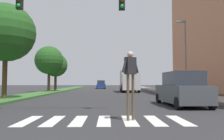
{
  "coord_description": "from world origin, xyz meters",
  "views": [
    {
      "loc": [
        0.12,
        -1.18,
        1.37
      ],
      "look_at": [
        0.55,
        20.62,
        2.59
      ],
      "focal_mm": 34.95,
      "sensor_mm": 36.0,
      "label": 1
    }
  ],
  "objects_px": {
    "suv_crossing": "(182,90)",
    "sedan_midblock": "(127,86)",
    "sedan_distant": "(101,85)",
    "tree_mid": "(6,33)",
    "truck_box_delivery": "(129,80)",
    "tree_far": "(49,60)",
    "traffic_light_gantry": "(18,17)",
    "tree_distant": "(56,65)",
    "street_lamp_right": "(185,50)",
    "pedestrian_performer": "(130,74)"
  },
  "relations": [
    {
      "from": "sedan_midblock",
      "to": "sedan_distant",
      "type": "relative_size",
      "value": 0.94
    },
    {
      "from": "suv_crossing",
      "to": "traffic_light_gantry",
      "type": "bearing_deg",
      "value": -161.73
    },
    {
      "from": "tree_mid",
      "to": "truck_box_delivery",
      "type": "distance_m",
      "value": 18.06
    },
    {
      "from": "tree_distant",
      "to": "truck_box_delivery",
      "type": "relative_size",
      "value": 0.86
    },
    {
      "from": "tree_far",
      "to": "suv_crossing",
      "type": "bearing_deg",
      "value": -54.22
    },
    {
      "from": "tree_distant",
      "to": "suv_crossing",
      "type": "distance_m",
      "value": 21.98
    },
    {
      "from": "sedan_distant",
      "to": "tree_far",
      "type": "bearing_deg",
      "value": -111.5
    },
    {
      "from": "traffic_light_gantry",
      "to": "suv_crossing",
      "type": "height_order",
      "value": "traffic_light_gantry"
    },
    {
      "from": "tree_far",
      "to": "pedestrian_performer",
      "type": "bearing_deg",
      "value": -68.03
    },
    {
      "from": "tree_mid",
      "to": "pedestrian_performer",
      "type": "distance_m",
      "value": 12.89
    },
    {
      "from": "street_lamp_right",
      "to": "pedestrian_performer",
      "type": "height_order",
      "value": "street_lamp_right"
    },
    {
      "from": "tree_far",
      "to": "truck_box_delivery",
      "type": "bearing_deg",
      "value": 5.03
    },
    {
      "from": "sedan_midblock",
      "to": "sedan_distant",
      "type": "distance_m",
      "value": 16.18
    },
    {
      "from": "suv_crossing",
      "to": "sedan_midblock",
      "type": "height_order",
      "value": "suv_crossing"
    },
    {
      "from": "pedestrian_performer",
      "to": "tree_distant",
      "type": "bearing_deg",
      "value": 109.57
    },
    {
      "from": "tree_far",
      "to": "suv_crossing",
      "type": "xyz_separation_m",
      "value": [
        12.32,
        -17.09,
        -3.42
      ]
    },
    {
      "from": "street_lamp_right",
      "to": "suv_crossing",
      "type": "distance_m",
      "value": 10.43
    },
    {
      "from": "tree_distant",
      "to": "sedan_midblock",
      "type": "height_order",
      "value": "tree_distant"
    },
    {
      "from": "street_lamp_right",
      "to": "suv_crossing",
      "type": "relative_size",
      "value": 1.61
    },
    {
      "from": "street_lamp_right",
      "to": "sedan_distant",
      "type": "xyz_separation_m",
      "value": [
        -9.25,
        24.57,
        -3.79
      ]
    },
    {
      "from": "tree_mid",
      "to": "suv_crossing",
      "type": "height_order",
      "value": "tree_mid"
    },
    {
      "from": "pedestrian_performer",
      "to": "sedan_distant",
      "type": "distance_m",
      "value": 38.56
    },
    {
      "from": "traffic_light_gantry",
      "to": "sedan_midblock",
      "type": "height_order",
      "value": "traffic_light_gantry"
    },
    {
      "from": "tree_mid",
      "to": "sedan_distant",
      "type": "height_order",
      "value": "tree_mid"
    },
    {
      "from": "suv_crossing",
      "to": "pedestrian_performer",
      "type": "bearing_deg",
      "value": -126.09
    },
    {
      "from": "street_lamp_right",
      "to": "suv_crossing",
      "type": "height_order",
      "value": "street_lamp_right"
    },
    {
      "from": "pedestrian_performer",
      "to": "traffic_light_gantry",
      "type": "bearing_deg",
      "value": 157.68
    },
    {
      "from": "truck_box_delivery",
      "to": "tree_distant",
      "type": "bearing_deg",
      "value": 178.3
    },
    {
      "from": "tree_mid",
      "to": "traffic_light_gantry",
      "type": "xyz_separation_m",
      "value": [
        3.76,
        -6.86,
        -0.82
      ]
    },
    {
      "from": "tree_mid",
      "to": "traffic_light_gantry",
      "type": "relative_size",
      "value": 0.84
    },
    {
      "from": "sedan_midblock",
      "to": "tree_far",
      "type": "bearing_deg",
      "value": -174.82
    },
    {
      "from": "tree_far",
      "to": "tree_distant",
      "type": "height_order",
      "value": "tree_far"
    },
    {
      "from": "tree_distant",
      "to": "sedan_distant",
      "type": "height_order",
      "value": "tree_distant"
    },
    {
      "from": "tree_distant",
      "to": "truck_box_delivery",
      "type": "distance_m",
      "value": 10.66
    },
    {
      "from": "tree_far",
      "to": "sedan_distant",
      "type": "height_order",
      "value": "tree_far"
    },
    {
      "from": "tree_mid",
      "to": "sedan_midblock",
      "type": "distance_m",
      "value": 18.07
    },
    {
      "from": "suv_crossing",
      "to": "sedan_midblock",
      "type": "xyz_separation_m",
      "value": [
        -1.58,
        18.06,
        -0.12
      ]
    },
    {
      "from": "pedestrian_performer",
      "to": "sedan_distant",
      "type": "height_order",
      "value": "pedestrian_performer"
    },
    {
      "from": "street_lamp_right",
      "to": "sedan_midblock",
      "type": "relative_size",
      "value": 1.71
    },
    {
      "from": "tree_far",
      "to": "tree_mid",
      "type": "bearing_deg",
      "value": -89.31
    },
    {
      "from": "tree_distant",
      "to": "street_lamp_right",
      "type": "xyz_separation_m",
      "value": [
        15.2,
        -9.25,
        0.81
      ]
    },
    {
      "from": "traffic_light_gantry",
      "to": "pedestrian_performer",
      "type": "distance_m",
      "value": 5.95
    },
    {
      "from": "suv_crossing",
      "to": "sedan_midblock",
      "type": "bearing_deg",
      "value": 95.0
    },
    {
      "from": "tree_far",
      "to": "sedan_midblock",
      "type": "xyz_separation_m",
      "value": [
        10.74,
        0.97,
        -3.54
      ]
    },
    {
      "from": "tree_mid",
      "to": "traffic_light_gantry",
      "type": "height_order",
      "value": "tree_mid"
    },
    {
      "from": "traffic_light_gantry",
      "to": "truck_box_delivery",
      "type": "bearing_deg",
      "value": 71.13
    },
    {
      "from": "sedan_distant",
      "to": "truck_box_delivery",
      "type": "height_order",
      "value": "truck_box_delivery"
    },
    {
      "from": "traffic_light_gantry",
      "to": "suv_crossing",
      "type": "distance_m",
      "value": 9.48
    },
    {
      "from": "traffic_light_gantry",
      "to": "suv_crossing",
      "type": "bearing_deg",
      "value": 18.27
    },
    {
      "from": "tree_distant",
      "to": "truck_box_delivery",
      "type": "bearing_deg",
      "value": -1.7
    }
  ]
}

